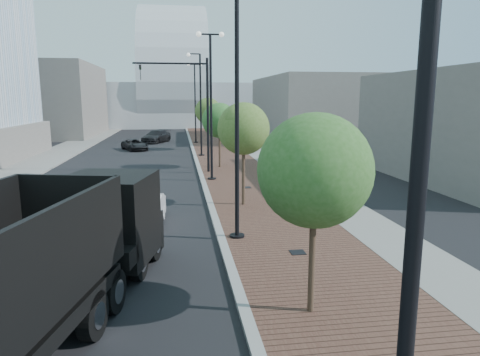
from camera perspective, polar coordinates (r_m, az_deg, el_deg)
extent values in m
cube|color=#4C2D23|center=(46.12, -1.89, 3.94)|extent=(7.00, 140.00, 0.12)
cube|color=slate|center=(46.49, 1.42, 4.01)|extent=(2.40, 140.00, 0.13)
cube|color=gray|center=(45.87, -6.25, 3.87)|extent=(0.30, 140.00, 0.14)
cube|color=slate|center=(47.25, -22.24, 3.33)|extent=(4.00, 140.00, 0.12)
cube|color=black|center=(13.80, -16.84, -5.00)|extent=(3.02, 3.09, 2.60)
cube|color=black|center=(15.38, -14.62, -6.60)|extent=(2.45, 1.03, 1.30)
cube|color=black|center=(12.67, -19.18, -9.59)|extent=(2.61, 1.34, 0.50)
cube|color=black|center=(7.13, -28.76, -14.18)|extent=(2.19, 8.99, 2.00)
cube|color=black|center=(11.44, -21.54, -4.55)|extent=(2.46, 0.68, 2.00)
cylinder|color=black|center=(14.04, -21.54, -9.95)|extent=(0.54, 1.14, 1.10)
cylinder|color=silver|center=(14.04, -21.54, -9.95)|extent=(0.47, 0.66, 0.60)
cylinder|color=black|center=(13.26, -13.24, -10.67)|extent=(0.54, 1.14, 1.10)
cylinder|color=silver|center=(13.26, -13.24, -10.67)|extent=(0.47, 0.66, 0.60)
cylinder|color=black|center=(15.40, -18.91, -7.97)|extent=(0.54, 1.14, 1.10)
cylinder|color=silver|center=(15.40, -18.91, -7.97)|extent=(0.47, 0.66, 0.60)
cylinder|color=black|center=(14.70, -11.31, -8.48)|extent=(0.54, 1.14, 1.10)
cylinder|color=silver|center=(14.70, -11.31, -8.48)|extent=(0.47, 0.66, 0.60)
cylinder|color=black|center=(11.50, -28.79, -15.13)|extent=(0.54, 1.14, 1.10)
cylinder|color=silver|center=(11.50, -28.79, -15.13)|extent=(0.47, 0.66, 0.60)
cylinder|color=black|center=(10.54, -18.81, -16.73)|extent=(0.54, 1.14, 1.10)
cylinder|color=silver|center=(10.54, -18.81, -16.73)|extent=(0.47, 0.66, 0.60)
cylinder|color=black|center=(12.41, -25.69, -12.97)|extent=(0.54, 1.14, 1.10)
cylinder|color=silver|center=(12.41, -25.69, -12.97)|extent=(0.47, 0.66, 0.60)
cylinder|color=black|center=(11.53, -16.38, -14.14)|extent=(0.54, 1.14, 1.10)
cylinder|color=silver|center=(11.53, -16.38, -14.14)|extent=(0.47, 0.66, 0.60)
imported|color=silver|center=(18.35, -12.41, -4.41)|extent=(1.63, 3.97, 1.28)
imported|color=black|center=(46.09, -13.68, 4.28)|extent=(3.33, 4.48, 1.13)
imported|color=black|center=(53.63, -10.95, 5.41)|extent=(3.91, 5.53, 1.49)
imported|color=black|center=(27.12, 9.67, 1.27)|extent=(0.77, 0.54, 2.03)
cylinder|color=black|center=(4.18, 22.50, 0.80)|extent=(0.16, 0.16, 9.00)
cylinder|color=black|center=(16.52, -0.39, -7.78)|extent=(0.56, 0.56, 0.20)
cylinder|color=black|center=(15.70, -0.41, 8.08)|extent=(0.16, 0.16, 9.00)
cylinder|color=black|center=(28.11, -3.72, -0.18)|extent=(0.56, 0.56, 0.20)
cylinder|color=black|center=(27.63, -3.83, 9.07)|extent=(0.16, 0.16, 9.00)
cylinder|color=black|center=(27.90, -3.95, 18.35)|extent=(1.40, 0.10, 0.10)
sphere|color=silver|center=(27.85, -5.46, 18.34)|extent=(0.32, 0.32, 0.32)
sphere|color=silver|center=(27.96, -2.44, 18.35)|extent=(0.32, 0.32, 0.32)
cylinder|color=black|center=(39.94, -5.08, 2.96)|extent=(0.56, 0.56, 0.20)
cylinder|color=black|center=(39.61, -5.19, 9.46)|extent=(0.16, 0.16, 9.00)
cylinder|color=black|center=(39.77, -6.05, 15.94)|extent=(1.00, 0.10, 0.10)
sphere|color=silver|center=(39.74, -6.80, 15.83)|extent=(0.32, 0.32, 0.32)
cylinder|color=black|center=(51.85, -5.83, 4.66)|extent=(0.56, 0.56, 0.20)
cylinder|color=black|center=(51.59, -5.92, 9.66)|extent=(0.16, 0.16, 9.00)
cylinder|color=black|center=(51.73, -6.02, 14.65)|extent=(1.40, 0.10, 0.10)
sphere|color=silver|center=(51.71, -6.82, 14.63)|extent=(0.32, 0.32, 0.32)
sphere|color=silver|center=(51.77, -5.22, 14.66)|extent=(0.32, 0.32, 0.32)
cylinder|color=black|center=(30.65, -4.25, 8.04)|extent=(0.18, 0.18, 8.00)
cylinder|color=black|center=(30.64, -9.17, 14.68)|extent=(5.00, 0.12, 0.12)
imported|color=black|center=(30.69, -12.98, 13.42)|extent=(0.16, 0.20, 1.00)
cylinder|color=#382619|center=(10.66, 9.49, -9.31)|extent=(0.16, 0.16, 3.38)
sphere|color=#2C591E|center=(10.18, 9.82, 0.97)|extent=(2.70, 2.70, 2.70)
sphere|color=#2C591E|center=(10.63, 11.33, 0.00)|extent=(1.89, 1.89, 1.89)
sphere|color=#2C591E|center=(9.76, 8.74, 2.60)|extent=(1.62, 1.62, 1.62)
cylinder|color=#382619|center=(21.07, 0.45, 0.95)|extent=(0.16, 0.16, 3.58)
sphere|color=#425F20|center=(20.83, 0.46, 6.51)|extent=(2.51, 2.51, 2.51)
sphere|color=#425F20|center=(21.21, 1.41, 5.89)|extent=(1.76, 1.76, 1.76)
sphere|color=#425F20|center=(20.47, -0.25, 7.45)|extent=(1.51, 1.51, 1.51)
cylinder|color=#382619|center=(32.89, -2.70, 4.20)|extent=(0.16, 0.16, 3.40)
sphere|color=#265B1F|center=(32.74, -2.73, 7.58)|extent=(2.63, 2.63, 2.63)
sphere|color=#265B1F|center=(33.09, -2.08, 7.20)|extent=(1.84, 1.84, 1.84)
sphere|color=#265B1F|center=(32.39, -3.22, 8.15)|extent=(1.58, 1.58, 1.58)
cylinder|color=#382619|center=(44.78, -4.20, 6.06)|extent=(0.16, 0.16, 3.75)
sphere|color=#3C571E|center=(44.67, -4.23, 8.80)|extent=(2.67, 2.67, 2.67)
sphere|color=#3C571E|center=(45.01, -3.74, 8.47)|extent=(1.87, 1.87, 1.87)
sphere|color=#3C571E|center=(44.34, -4.60, 9.26)|extent=(1.60, 1.60, 1.60)
cube|color=#B4BABF|center=(90.56, -8.62, 9.51)|extent=(50.00, 28.00, 8.00)
cube|color=#66615B|center=(68.10, -24.28, 9.30)|extent=(14.00, 20.00, 10.00)
cube|color=slate|center=(58.26, 9.43, 9.05)|extent=(12.00, 22.00, 8.00)
cube|color=black|center=(15.01, 7.60, -9.66)|extent=(0.50, 0.50, 0.02)
cube|color=black|center=(25.38, 0.87, -1.24)|extent=(0.50, 0.50, 0.02)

